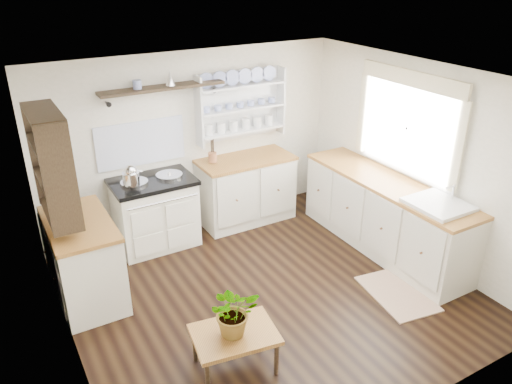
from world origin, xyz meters
The scene contains 19 objects.
floor centered at (0.00, 0.00, 0.00)m, with size 4.00×3.80×0.01m, color black.
wall_back centered at (0.00, 1.90, 1.15)m, with size 4.00×0.02×2.30m, color beige.
wall_right centered at (2.00, 0.00, 1.15)m, with size 0.02×3.80×2.30m, color beige.
wall_left centered at (-2.00, 0.00, 1.15)m, with size 0.02×3.80×2.30m, color beige.
ceiling centered at (0.00, 0.00, 2.30)m, with size 4.00×3.80×0.01m, color white.
window centered at (1.95, 0.15, 1.56)m, with size 0.08×1.55×1.22m.
aga_cooker centered at (-0.69, 1.57, 0.45)m, with size 0.99×0.69×0.91m.
back_cabinets centered at (0.60, 1.60, 0.46)m, with size 1.27×0.63×0.90m.
right_cabinets centered at (1.70, 0.10, 0.46)m, with size 0.62×2.43×0.90m.
belfast_sink centered at (1.70, -0.65, 0.80)m, with size 0.55×0.60×0.45m.
left_cabinets centered at (-1.70, 0.90, 0.46)m, with size 0.62×1.13×0.90m.
plate_rack centered at (0.65, 1.86, 1.56)m, with size 1.20×0.22×0.90m.
high_shelf centered at (-0.40, 1.78, 1.91)m, with size 1.50×0.29×0.16m.
left_shelving centered at (-1.84, 0.90, 1.55)m, with size 0.28×0.80×1.05m, color black.
kettle centered at (-0.97, 1.45, 1.05)m, with size 0.19×0.19×0.23m, color silver, non-canonical shape.
utensil_crock centered at (0.16, 1.68, 0.97)m, with size 0.11×0.11×0.13m, color brown.
center_table centered at (-0.83, -0.80, 0.34)m, with size 0.78×0.61×0.39m.
potted_plant centered at (-0.83, -0.80, 0.62)m, with size 0.41×0.36×0.46m, color #3F7233.
floor_rug centered at (1.18, -0.73, 0.01)m, with size 0.55×0.85×0.02m, color #9C7A5B.
Camera 1 is at (-2.34, -3.79, 3.28)m, focal length 35.00 mm.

